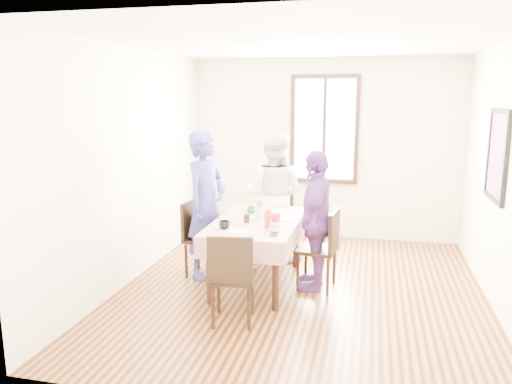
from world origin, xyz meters
The scene contains 30 objects.
ground centered at (0.00, 0.00, 0.00)m, with size 4.50×4.50×0.00m, color black.
back_wall centered at (0.00, 2.25, 1.35)m, with size 4.00×4.00×0.00m, color beige.
right_wall centered at (2.00, 0.00, 1.35)m, with size 4.50×4.50×0.00m, color beige.
window_frame centered at (0.00, 2.23, 1.65)m, with size 1.02×0.06×1.62m, color black.
window_pane centered at (0.00, 2.24, 1.65)m, with size 0.90×0.02×1.50m, color white.
art_poster centered at (1.98, 0.30, 1.55)m, with size 0.04×0.76×0.96m, color red.
dining_table centered at (-0.53, 0.08, 0.38)m, with size 0.82×1.46×0.75m, color black.
tablecloth centered at (-0.53, 0.08, 0.76)m, with size 0.94×1.58×0.01m, color #591006.
chair_left centered at (-1.21, 0.21, 0.46)m, with size 0.42×0.42×0.91m, color black.
chair_right centered at (0.15, 0.12, 0.46)m, with size 0.42×0.42×0.91m, color black.
chair_far centered at (-0.53, 1.08, 0.46)m, with size 0.42×0.42×0.91m, color black.
chair_near centered at (-0.53, -0.92, 0.46)m, with size 0.42×0.42×0.91m, color black.
person_left centered at (-1.20, 0.21, 0.88)m, with size 0.64×0.42×1.76m, color navy.
person_far centered at (-0.53, 1.06, 0.85)m, with size 0.82×0.64×1.69m, color silver.
person_right centered at (0.14, 0.12, 0.79)m, with size 0.93×0.39×1.58m, color #5A2E76.
mug_black centered at (-0.78, -0.36, 0.81)m, with size 0.11×0.11×0.09m, color black.
mug_flag centered at (-0.29, -0.04, 0.81)m, with size 0.11×0.11×0.10m, color red.
mug_green centered at (-0.68, 0.40, 0.80)m, with size 0.10×0.10×0.08m, color #0C7226.
serving_bowl centered at (-0.41, 0.41, 0.78)m, with size 0.19×0.19×0.05m, color white.
juice_carton centered at (-0.34, -0.21, 0.86)m, with size 0.06×0.06×0.20m, color red.
butter_tub centered at (-0.25, -0.31, 0.79)m, with size 0.12×0.12×0.06m, color white.
jam_jar centered at (-0.62, -0.05, 0.81)m, with size 0.07×0.07×0.10m, color black.
drinking_glass centered at (-0.76, -0.12, 0.81)m, with size 0.06×0.06×0.09m, color silver.
smartphone centered at (-0.22, -0.46, 0.77)m, with size 0.07×0.15×0.01m, color black.
flower_vase centered at (-0.50, 0.10, 0.83)m, with size 0.07×0.07×0.13m, color silver.
plate_right centered at (-0.25, 0.18, 0.77)m, with size 0.20×0.20×0.01m, color white.
plate_far centered at (-0.51, 0.63, 0.77)m, with size 0.20×0.20×0.01m, color white.
plate_near centered at (-0.60, -0.43, 0.77)m, with size 0.20×0.20×0.01m, color white.
butter_lid centered at (-0.25, -0.31, 0.83)m, with size 0.12×0.12×0.01m, color blue.
flower_bunch centered at (-0.50, 0.10, 0.94)m, with size 0.09×0.09×0.10m, color yellow, non-canonical shape.
Camera 1 is at (0.72, -5.21, 2.17)m, focal length 34.56 mm.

